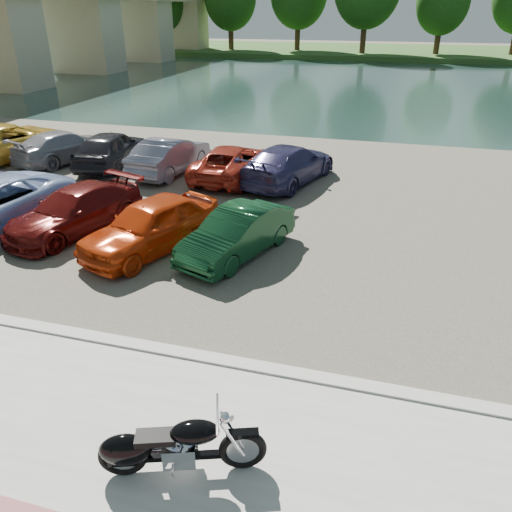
{
  "coord_description": "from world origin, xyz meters",
  "views": [
    {
      "loc": [
        2.55,
        -4.93,
        5.97
      ],
      "look_at": [
        -0.08,
        4.41,
        1.1
      ],
      "focal_mm": 35.0,
      "sensor_mm": 36.0,
      "label": 1
    }
  ],
  "objects": [
    {
      "name": "parking_lot",
      "position": [
        0.0,
        11.0,
        0.02
      ],
      "size": [
        60.0,
        18.0,
        0.04
      ],
      "primitive_type": "cube",
      "color": "#48443A",
      "rests_on": "ground"
    },
    {
      "name": "car_10",
      "position": [
        -3.35,
        12.66,
        0.67
      ],
      "size": [
        2.27,
        4.61,
        1.26
      ],
      "primitive_type": "imported",
      "rotation": [
        0.0,
        0.0,
        3.1
      ],
      "color": "maroon",
      "rests_on": "parking_lot"
    },
    {
      "name": "car_11",
      "position": [
        -1.17,
        12.74,
        0.74
      ],
      "size": [
        3.2,
        5.19,
        1.4
      ],
      "primitive_type": "imported",
      "rotation": [
        0.0,
        0.0,
        2.87
      ],
      "color": "#2D2A52",
      "rests_on": "parking_lot"
    },
    {
      "name": "far_bank",
      "position": [
        0.0,
        72.0,
        0.3
      ],
      "size": [
        120.0,
        24.0,
        0.6
      ],
      "primitive_type": "cube",
      "color": "#25481A",
      "rests_on": "ground"
    },
    {
      "name": "motorcycle",
      "position": [
        0.04,
        -0.52,
        0.56
      ],
      "size": [
        2.25,
        1.07,
        1.05
      ],
      "rotation": [
        0.0,
        0.0,
        0.35
      ],
      "color": "black",
      "rests_on": "promenade"
    },
    {
      "name": "bridge",
      "position": [
        -28.0,
        41.02,
        5.52
      ],
      "size": [
        7.0,
        56.0,
        8.55
      ],
      "color": "tan",
      "rests_on": "ground"
    },
    {
      "name": "kerb",
      "position": [
        0.0,
        2.0,
        0.07
      ],
      "size": [
        60.0,
        0.3,
        0.14
      ],
      "primitive_type": "cube",
      "color": "#A2A199",
      "rests_on": "ground"
    },
    {
      "name": "car_3",
      "position": [
        -6.17,
        6.64,
        0.67
      ],
      "size": [
        2.93,
        4.67,
        1.26
      ],
      "primitive_type": "imported",
      "rotation": [
        0.0,
        0.0,
        -0.29
      ],
      "color": "#500D0B",
      "rests_on": "parking_lot"
    },
    {
      "name": "car_6",
      "position": [
        -13.42,
        12.78,
        0.79
      ],
      "size": [
        3.89,
        5.86,
        1.49
      ],
      "primitive_type": "imported",
      "rotation": [
        0.0,
        0.0,
        2.86
      ],
      "color": "gold",
      "rests_on": "parking_lot"
    },
    {
      "name": "river",
      "position": [
        0.0,
        40.0,
        0.0
      ],
      "size": [
        120.0,
        40.0,
        0.0
      ],
      "primitive_type": "cube",
      "color": "#1A2F2C",
      "rests_on": "ground"
    },
    {
      "name": "car_8",
      "position": [
        -8.59,
        12.82,
        0.78
      ],
      "size": [
        2.17,
        4.49,
        1.48
      ],
      "primitive_type": "imported",
      "rotation": [
        0.0,
        0.0,
        3.24
      ],
      "color": "black",
      "rests_on": "parking_lot"
    },
    {
      "name": "ground",
      "position": [
        0.0,
        0.0,
        0.0
      ],
      "size": [
        200.0,
        200.0,
        0.0
      ],
      "primitive_type": "plane",
      "color": "#595447",
      "rests_on": "ground"
    },
    {
      "name": "promenade",
      "position": [
        0.0,
        -1.0,
        0.05
      ],
      "size": [
        60.0,
        6.0,
        0.1
      ],
      "primitive_type": "cube",
      "color": "#A2A199",
      "rests_on": "ground"
    },
    {
      "name": "car_5",
      "position": [
        -1.15,
        6.41,
        0.66
      ],
      "size": [
        2.46,
        3.98,
        1.24
      ],
      "primitive_type": "imported",
      "rotation": [
        0.0,
        0.0,
        -0.33
      ],
      "color": "#0E331A",
      "rests_on": "parking_lot"
    },
    {
      "name": "car_7",
      "position": [
        -10.88,
        12.95,
        0.69
      ],
      "size": [
        3.13,
        4.8,
        1.29
      ],
      "primitive_type": "imported",
      "rotation": [
        0.0,
        0.0,
        2.82
      ],
      "color": "gray",
      "rests_on": "parking_lot"
    },
    {
      "name": "car_4",
      "position": [
        -3.45,
        6.09,
        0.75
      ],
      "size": [
        3.11,
        4.49,
        1.42
      ],
      "primitive_type": "imported",
      "rotation": [
        0.0,
        0.0,
        -0.38
      ],
      "color": "#BE360C",
      "rests_on": "parking_lot"
    },
    {
      "name": "car_9",
      "position": [
        -5.91,
        12.65,
        0.74
      ],
      "size": [
        1.92,
        4.36,
        1.39
      ],
      "primitive_type": "imported",
      "rotation": [
        0.0,
        0.0,
        3.03
      ],
      "color": "slate",
      "rests_on": "parking_lot"
    }
  ]
}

